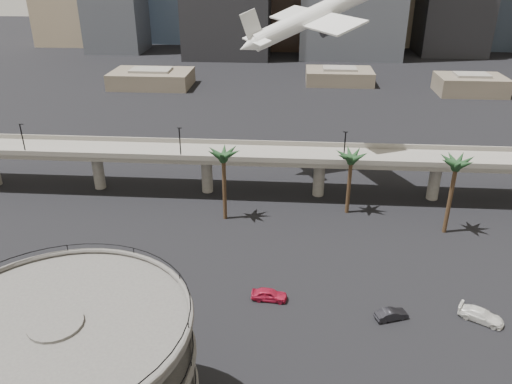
# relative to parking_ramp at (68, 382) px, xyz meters

# --- Properties ---
(parking_ramp) EXTENTS (22.20, 22.20, 17.35)m
(parking_ramp) POSITION_rel_parking_ramp_xyz_m (0.00, 0.00, 0.00)
(parking_ramp) COLOR #4C4A47
(parking_ramp) RESTS_ON ground
(overpass) EXTENTS (130.00, 9.30, 14.70)m
(overpass) POSITION_rel_parking_ramp_xyz_m (13.00, 59.00, -2.50)
(overpass) COLOR slate
(overpass) RESTS_ON ground
(palm_trees) EXTENTS (42.40, 10.40, 14.00)m
(palm_trees) POSITION_rel_parking_ramp_xyz_m (27.02, 48.65, 1.59)
(palm_trees) COLOR #412F1C
(palm_trees) RESTS_ON ground
(low_buildings) EXTENTS (135.00, 27.50, 6.80)m
(low_buildings) POSITION_rel_parking_ramp_xyz_m (19.89, 146.30, -6.97)
(low_buildings) COLOR brown
(low_buildings) RESTS_ON ground
(airborne_jet) EXTENTS (31.27, 29.29, 14.71)m
(airborne_jet) POSITION_rel_parking_ramp_xyz_m (22.45, 72.60, 22.37)
(airborne_jet) COLOR silver
(airborne_jet) RESTS_ON ground
(car_a) EXTENTS (5.05, 2.32, 1.68)m
(car_a) POSITION_rel_parking_ramp_xyz_m (16.08, 25.26, -9.00)
(car_a) COLOR #BB1A3B
(car_a) RESTS_ON ground
(car_b) EXTENTS (4.62, 2.89, 1.44)m
(car_b) POSITION_rel_parking_ramp_xyz_m (32.15, 22.45, -9.12)
(car_b) COLOR black
(car_b) RESTS_ON ground
(car_c) EXTENTS (5.97, 4.72, 1.62)m
(car_c) POSITION_rel_parking_ramp_xyz_m (43.66, 23.02, -9.03)
(car_c) COLOR white
(car_c) RESTS_ON ground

